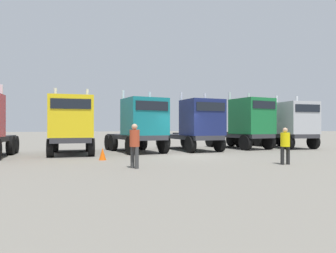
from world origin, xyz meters
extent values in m
plane|color=slate|center=(0.00, 0.00, 0.00)|extent=(200.00, 200.00, 0.00)
cylinder|color=silver|center=(-9.83, 3.13, 2.57)|extent=(0.20, 0.20, 2.82)
cylinder|color=black|center=(-9.49, 4.70, 0.55)|extent=(0.48, 1.14, 1.11)
cylinder|color=black|center=(-9.36, 5.79, 0.55)|extent=(0.48, 1.14, 1.11)
cube|color=#333338|center=(-6.04, 4.40, 0.93)|extent=(2.80, 6.04, 0.30)
cube|color=yellow|center=(-6.21, 2.72, 2.27)|extent=(2.64, 2.69, 2.37)
cube|color=black|center=(-6.35, 1.48, 2.92)|extent=(2.09, 0.26, 0.55)
cylinder|color=silver|center=(-5.13, 3.98, 2.57)|extent=(0.20, 0.20, 2.97)
cylinder|color=silver|center=(-7.01, 4.18, 2.57)|extent=(0.20, 0.20, 2.97)
cylinder|color=#333338|center=(-5.90, 5.68, 1.14)|extent=(1.21, 1.21, 0.12)
cylinder|color=black|center=(-5.18, 2.08, 0.52)|extent=(0.46, 1.06, 1.03)
cylinder|color=black|center=(-7.36, 2.31, 0.52)|extent=(0.46, 1.06, 1.03)
cylinder|color=black|center=(-4.80, 5.60, 0.52)|extent=(0.46, 1.06, 1.03)
cylinder|color=black|center=(-6.99, 5.84, 0.52)|extent=(0.46, 1.06, 1.03)
cylinder|color=black|center=(-4.69, 6.70, 0.52)|extent=(0.46, 1.06, 1.03)
cylinder|color=black|center=(-6.87, 6.93, 0.52)|extent=(0.46, 1.06, 1.03)
cube|color=#333338|center=(-1.96, 4.30, 1.01)|extent=(2.65, 5.93, 0.30)
cube|color=#14727A|center=(-1.82, 2.60, 2.31)|extent=(2.58, 2.54, 2.30)
cube|color=black|center=(-1.73, 1.40, 2.93)|extent=(2.10, 0.21, 0.55)
cylinder|color=silver|center=(-0.98, 3.99, 2.61)|extent=(0.19, 0.19, 2.90)
cylinder|color=silver|center=(-2.88, 3.84, 2.61)|extent=(0.19, 0.19, 2.90)
cylinder|color=#333338|center=(-2.06, 5.57, 1.22)|extent=(1.18, 1.18, 0.12)
cylinder|color=black|center=(-0.69, 2.21, 0.56)|extent=(0.44, 1.14, 1.11)
cylinder|color=black|center=(-2.88, 2.03, 0.56)|extent=(0.44, 1.14, 1.11)
cylinder|color=black|center=(-0.96, 5.67, 0.56)|extent=(0.44, 1.14, 1.11)
cylinder|color=black|center=(-3.16, 5.50, 0.56)|extent=(0.44, 1.14, 1.11)
cylinder|color=black|center=(-1.05, 6.77, 0.56)|extent=(0.44, 1.14, 1.11)
cylinder|color=black|center=(-3.25, 6.59, 0.56)|extent=(0.44, 1.14, 1.11)
cube|color=#333338|center=(2.12, 4.40, 0.96)|extent=(2.27, 6.40, 0.30)
cube|color=navy|center=(2.15, 2.32, 2.30)|extent=(2.42, 2.26, 2.38)
cube|color=black|center=(2.16, 1.19, 2.97)|extent=(2.10, 0.06, 0.55)
cylinder|color=silver|center=(3.08, 3.60, 2.60)|extent=(0.18, 0.18, 2.98)
cylinder|color=silver|center=(1.18, 3.58, 2.60)|extent=(0.18, 0.18, 2.98)
cylinder|color=#333338|center=(2.11, 5.80, 1.17)|extent=(1.11, 1.11, 0.12)
cylinder|color=black|center=(3.25, 1.92, 0.53)|extent=(0.36, 1.07, 1.06)
cylinder|color=black|center=(1.05, 1.90, 0.53)|extent=(0.36, 1.07, 1.06)
cylinder|color=black|center=(3.21, 6.00, 0.53)|extent=(0.36, 1.07, 1.06)
cylinder|color=black|center=(1.01, 5.97, 0.53)|extent=(0.36, 1.07, 1.06)
cylinder|color=black|center=(3.19, 7.10, 0.53)|extent=(0.36, 1.07, 1.06)
cylinder|color=black|center=(1.00, 7.07, 0.53)|extent=(0.36, 1.07, 1.06)
cube|color=#333338|center=(6.60, 4.45, 1.01)|extent=(2.53, 5.74, 0.30)
cube|color=#197238|center=(6.69, 2.93, 2.46)|extent=(2.55, 2.71, 2.61)
cube|color=black|center=(6.77, 1.63, 3.24)|extent=(2.10, 0.17, 0.55)
cylinder|color=silver|center=(7.56, 4.42, 2.76)|extent=(0.19, 0.19, 3.21)
cylinder|color=silver|center=(5.66, 4.31, 2.76)|extent=(0.19, 0.19, 3.21)
cylinder|color=#333338|center=(6.53, 5.69, 1.22)|extent=(1.16, 1.16, 0.12)
cylinder|color=black|center=(7.83, 2.42, 0.55)|extent=(0.42, 1.13, 1.11)
cylinder|color=black|center=(5.63, 2.28, 0.55)|extent=(0.42, 1.13, 1.11)
cylinder|color=black|center=(7.63, 5.73, 0.55)|extent=(0.42, 1.13, 1.11)
cylinder|color=black|center=(5.43, 5.59, 0.55)|extent=(0.42, 1.13, 1.11)
cylinder|color=black|center=(7.56, 6.82, 0.55)|extent=(0.42, 1.13, 1.11)
cylinder|color=black|center=(5.37, 6.69, 0.55)|extent=(0.42, 1.13, 1.11)
cube|color=#333338|center=(10.46, 4.00, 0.99)|extent=(2.97, 6.53, 0.30)
cube|color=#B7BABF|center=(10.20, 1.98, 2.35)|extent=(2.66, 2.52, 2.42)
cube|color=black|center=(10.06, 0.86, 3.04)|extent=(2.09, 0.30, 0.55)
cylinder|color=silver|center=(11.30, 3.12, 2.65)|extent=(0.20, 0.20, 3.02)
cylinder|color=silver|center=(9.42, 3.36, 2.65)|extent=(0.20, 0.20, 3.02)
cylinder|color=#333338|center=(10.63, 5.38, 1.20)|extent=(1.23, 1.23, 0.12)
cylinder|color=black|center=(11.24, 1.43, 0.54)|extent=(0.48, 1.13, 1.09)
cylinder|color=black|center=(9.06, 1.71, 0.54)|extent=(0.48, 1.13, 1.09)
cylinder|color=black|center=(11.74, 5.40, 0.54)|extent=(0.48, 1.13, 1.09)
cylinder|color=black|center=(9.56, 5.68, 0.54)|extent=(0.48, 1.13, 1.09)
cylinder|color=black|center=(11.88, 6.50, 0.54)|extent=(0.48, 1.13, 1.09)
cylinder|color=black|center=(9.70, 6.77, 0.54)|extent=(0.48, 1.13, 1.09)
cylinder|color=black|center=(2.05, -5.16, 0.40)|extent=(0.19, 0.19, 0.80)
cylinder|color=black|center=(2.32, -5.21, 0.40)|extent=(0.19, 0.19, 0.80)
cylinder|color=yellow|center=(2.19, -5.19, 1.11)|extent=(0.47, 0.47, 0.63)
sphere|color=tan|center=(2.19, -5.19, 1.53)|extent=(0.22, 0.22, 0.22)
cylinder|color=#3C3C3C|center=(-4.31, -3.95, 0.44)|extent=(0.21, 0.21, 0.87)
cylinder|color=#3C3C3C|center=(-4.41, -3.69, 0.44)|extent=(0.21, 0.21, 0.87)
cylinder|color=#B24024|center=(-4.36, -3.82, 1.22)|extent=(0.52, 0.52, 0.69)
sphere|color=tan|center=(-4.36, -3.82, 1.68)|extent=(0.24, 0.24, 0.24)
cone|color=#F2590C|center=(-4.98, -0.23, 0.31)|extent=(0.36, 0.36, 0.62)
camera|label=1|loc=(-7.90, -15.78, 1.67)|focal=32.87mm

